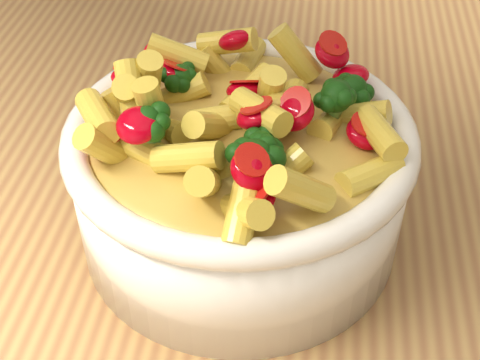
# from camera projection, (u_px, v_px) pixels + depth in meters

# --- Properties ---
(table) EXTENTS (1.20, 0.80, 0.90)m
(table) POSITION_uv_depth(u_px,v_px,m) (231.00, 279.00, 0.60)
(table) COLOR #AF854B
(table) RESTS_ON ground
(serving_bowl) EXTENTS (0.24, 0.24, 0.10)m
(serving_bowl) POSITION_uv_depth(u_px,v_px,m) (240.00, 179.00, 0.47)
(serving_bowl) COLOR white
(serving_bowl) RESTS_ON table
(pasta_salad) EXTENTS (0.19, 0.19, 0.04)m
(pasta_salad) POSITION_uv_depth(u_px,v_px,m) (240.00, 104.00, 0.43)
(pasta_salad) COLOR #EFD34B
(pasta_salad) RESTS_ON serving_bowl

